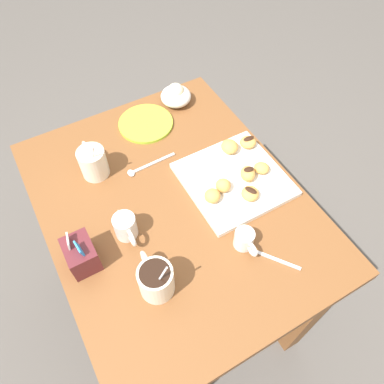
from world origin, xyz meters
name	(u,v)px	position (x,y,z in m)	size (l,w,h in m)	color
ground_plane	(180,294)	(0.00, 0.00, 0.00)	(8.00, 8.00, 0.00)	#514C47
dining_table	(175,229)	(0.00, 0.00, 0.58)	(0.90, 0.71, 0.74)	brown
pastry_plate_square	(234,179)	(-0.02, -0.19, 0.74)	(0.28, 0.28, 0.02)	silver
coffee_mug_cream_left	(156,279)	(-0.21, 0.15, 0.79)	(0.12, 0.09, 0.14)	silver
coffee_mug_cream_right	(93,161)	(0.21, 0.15, 0.79)	(0.12, 0.08, 0.14)	silver
cream_pitcher_white	(125,226)	(-0.03, 0.15, 0.78)	(0.10, 0.06, 0.07)	silver
sugar_caddy	(81,254)	(-0.05, 0.28, 0.78)	(0.09, 0.07, 0.11)	#561E23
ice_cream_bowl	(176,95)	(0.37, -0.21, 0.77)	(0.10, 0.10, 0.08)	silver
chocolate_sauce_pitcher	(244,239)	(-0.21, -0.10, 0.77)	(0.09, 0.05, 0.06)	silver
saucer_lime_left	(146,123)	(0.32, -0.07, 0.74)	(0.18, 0.18, 0.01)	#9EC633
loose_spoon_near_saucer	(145,167)	(0.15, 0.01, 0.74)	(0.03, 0.16, 0.01)	silver
loose_spoon_by_plate	(262,254)	(-0.26, -0.13, 0.74)	(0.14, 0.10, 0.01)	silver
beignet_0	(212,196)	(-0.06, -0.10, 0.77)	(0.05, 0.05, 0.04)	#D19347
beignet_1	(250,194)	(-0.10, -0.19, 0.77)	(0.05, 0.05, 0.03)	#D19347
chocolate_drizzle_1	(251,190)	(-0.10, -0.19, 0.78)	(0.04, 0.02, 0.01)	black
beignet_2	(230,147)	(0.07, -0.24, 0.77)	(0.05, 0.05, 0.04)	#D19347
beignet_3	(262,168)	(-0.04, -0.28, 0.77)	(0.05, 0.04, 0.03)	#D19347
beignet_4	(248,174)	(-0.04, -0.23, 0.77)	(0.04, 0.05, 0.04)	#D19347
chocolate_drizzle_4	(249,169)	(-0.04, -0.23, 0.79)	(0.03, 0.02, 0.01)	black
beignet_5	(223,185)	(-0.04, -0.14, 0.77)	(0.04, 0.04, 0.04)	#D19347
beignet_6	(248,142)	(0.06, -0.30, 0.77)	(0.05, 0.05, 0.03)	#D19347
chocolate_drizzle_6	(249,138)	(0.06, -0.30, 0.78)	(0.04, 0.02, 0.01)	black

